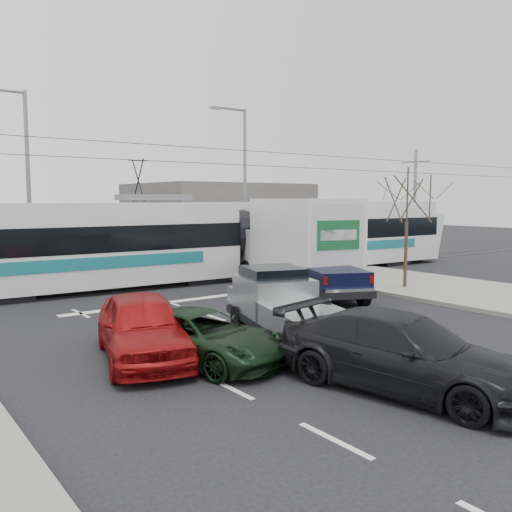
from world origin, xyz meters
TOP-DOWN VIEW (x-y plane):
  - ground at (0.00, 0.00)m, footprint 120.00×120.00m
  - sidewalk_right at (9.00, 0.00)m, footprint 6.00×60.00m
  - rails at (0.00, 10.00)m, footprint 60.00×1.60m
  - building_right at (12.00, 24.00)m, footprint 12.00×10.00m
  - bare_tree at (7.60, 2.50)m, footprint 2.40×2.40m
  - traffic_signal at (6.47, 6.50)m, footprint 0.44×0.44m
  - street_lamp_near at (7.31, 14.00)m, footprint 2.38×0.25m
  - street_lamp_far at (-4.19, 16.00)m, footprint 2.38×0.25m
  - catenary at (0.00, 10.00)m, footprint 60.00×0.20m
  - tram at (3.88, 9.83)m, footprint 27.00×4.09m
  - silver_pickup at (-1.66, -0.59)m, footprint 3.23×5.56m
  - box_truck at (4.35, 5.76)m, footprint 4.23×8.10m
  - navy_pickup at (3.62, 3.38)m, footprint 3.88×5.53m
  - green_car at (-4.55, -1.13)m, footprint 3.21×4.78m
  - red_car at (-5.55, -0.09)m, footprint 3.11×5.02m
  - dark_car at (-2.27, -5.15)m, footprint 3.24×5.63m

SIDE VIEW (x-z plane):
  - ground at x=0.00m, z-range 0.00..0.00m
  - rails at x=0.00m, z-range 0.00..0.03m
  - sidewalk_right at x=9.00m, z-range 0.00..0.15m
  - green_car at x=-4.55m, z-range 0.00..1.22m
  - dark_car at x=-2.27m, z-range 0.00..1.53m
  - red_car at x=-5.55m, z-range 0.00..1.59m
  - silver_pickup at x=-1.66m, z-range -0.01..1.91m
  - navy_pickup at x=3.62m, z-range -0.01..2.18m
  - box_truck at x=4.35m, z-range -0.02..3.83m
  - tram at x=3.88m, z-range -0.80..4.69m
  - building_right at x=12.00m, z-range 0.00..5.00m
  - traffic_signal at x=6.47m, z-range 0.94..4.54m
  - bare_tree at x=7.60m, z-range 1.29..6.29m
  - catenary at x=0.00m, z-range 0.38..7.38m
  - street_lamp_near at x=7.31m, z-range 0.61..9.61m
  - street_lamp_far at x=-4.19m, z-range 0.61..9.61m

